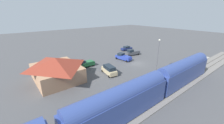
% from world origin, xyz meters
% --- Properties ---
extents(ground_plane, '(200.00, 200.00, 0.00)m').
position_xyz_m(ground_plane, '(0.00, 0.00, 0.00)').
color(ground_plane, '#4C4C4F').
extents(railway_track, '(4.80, 70.00, 0.30)m').
position_xyz_m(railway_track, '(-14.00, 0.00, 0.09)').
color(railway_track, slate).
rests_on(railway_track, ground).
extents(platform, '(3.20, 46.00, 0.30)m').
position_xyz_m(platform, '(-10.00, 0.00, 0.15)').
color(platform, '#A8A399').
rests_on(platform, ground).
extents(station_building, '(11.63, 9.71, 5.18)m').
position_xyz_m(station_building, '(4.00, 22.00, 2.69)').
color(station_building, tan).
rests_on(station_building, ground).
extents(pedestrian_on_platform, '(0.36, 0.36, 1.71)m').
position_xyz_m(pedestrian_on_platform, '(-10.45, 7.31, 1.28)').
color(pedestrian_on_platform, '#23284C').
rests_on(pedestrian_on_platform, platform).
extents(suv_tan, '(5.16, 3.02, 2.22)m').
position_xyz_m(suv_tan, '(-0.83, 11.08, 1.15)').
color(suv_tan, '#C6B284').
rests_on(suv_tan, ground).
extents(sedan_navy, '(2.31, 4.67, 1.74)m').
position_xyz_m(sedan_navy, '(13.02, -8.23, 0.88)').
color(sedan_navy, navy).
rests_on(sedan_navy, ground).
extents(pickup_charcoal, '(2.81, 5.65, 2.14)m').
position_xyz_m(pickup_charcoal, '(6.91, -5.14, 1.03)').
color(pickup_charcoal, '#47494F').
rests_on(pickup_charcoal, ground).
extents(pickup_blue, '(5.62, 3.06, 2.14)m').
position_xyz_m(pickup_blue, '(5.00, 1.01, 1.03)').
color(pickup_blue, '#283D9E').
rests_on(pickup_blue, ground).
extents(pickup_green, '(2.05, 5.43, 2.14)m').
position_xyz_m(pickup_green, '(7.04, 13.63, 1.03)').
color(pickup_green, '#236638').
rests_on(pickup_green, ground).
extents(light_pole_near_platform, '(0.44, 0.44, 8.41)m').
position_xyz_m(light_pole_near_platform, '(-7.20, 0.86, 5.23)').
color(light_pole_near_platform, '#515156').
rests_on(light_pole_near_platform, ground).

